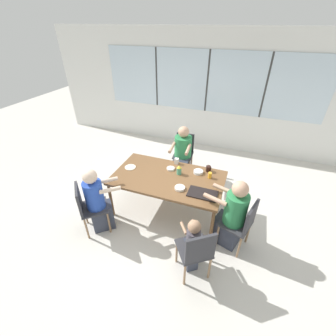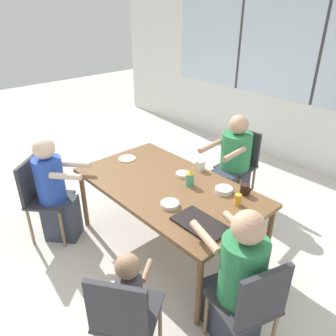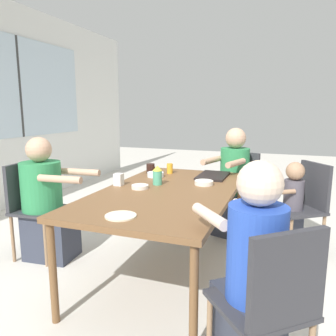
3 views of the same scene
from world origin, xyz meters
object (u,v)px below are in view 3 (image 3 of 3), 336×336
at_px(person_woman_green_shirt, 233,186).
at_px(coffee_mug, 151,168).
at_px(chair_for_man_teal_shirt, 30,201).
at_px(sippy_cup, 157,175).
at_px(chair_for_toddler, 305,201).
at_px(person_toddler, 290,212).
at_px(milk_carton_small, 119,180).
at_px(chair_for_woman_green_shirt, 239,184).
at_px(bowl_cereal, 156,175).
at_px(juice_glass, 170,168).
at_px(person_man_blue_shirt, 251,282).
at_px(bowl_white_shallow, 204,183).
at_px(bowl_fruit, 140,187).
at_px(chair_for_man_blue_shirt, 272,300).
at_px(person_man_teal_shirt, 47,206).

xyz_separation_m(person_woman_green_shirt, coffee_mug, (-0.51, 0.75, 0.24)).
bearing_deg(chair_for_man_teal_shirt, sippy_cup, 97.45).
bearing_deg(chair_for_man_teal_shirt, coffee_mug, 122.61).
relative_size(chair_for_toddler, person_toddler, 0.98).
distance_m(chair_for_man_teal_shirt, chair_for_toddler, 2.55).
relative_size(person_woman_green_shirt, coffee_mug, 11.84).
bearing_deg(milk_carton_small, chair_for_woman_green_shirt, -33.87).
xyz_separation_m(chair_for_woman_green_shirt, person_toddler, (-0.58, -0.55, -0.09)).
height_order(person_woman_green_shirt, bowl_cereal, person_woman_green_shirt).
xyz_separation_m(juice_glass, bowl_cereal, (-0.21, 0.07, -0.03)).
xyz_separation_m(person_woman_green_shirt, person_man_blue_shirt, (-1.98, -0.41, -0.00)).
height_order(chair_for_man_teal_shirt, bowl_white_shallow, chair_for_man_teal_shirt).
xyz_separation_m(coffee_mug, milk_carton_small, (-0.59, 0.04, 0.00)).
xyz_separation_m(person_man_blue_shirt, bowl_white_shallow, (1.16, 0.53, 0.21)).
bearing_deg(coffee_mug, bowl_fruit, -164.71).
distance_m(chair_for_man_blue_shirt, person_woman_green_shirt, 2.17).
relative_size(juice_glass, bowl_white_shallow, 0.62).
height_order(person_toddler, bowl_fruit, person_toddler).
relative_size(chair_for_man_teal_shirt, milk_carton_small, 8.47).
bearing_deg(bowl_cereal, milk_carton_small, 160.34).
distance_m(chair_for_woman_green_shirt, juice_glass, 0.90).
relative_size(chair_for_man_teal_shirt, person_toddler, 0.98).
bearing_deg(person_toddler, chair_for_man_blue_shirt, 141.40).
distance_m(person_woman_green_shirt, bowl_white_shallow, 0.86).
bearing_deg(milk_carton_small, sippy_cup, -64.13).
bearing_deg(chair_for_man_blue_shirt, milk_carton_small, 101.91).
xyz_separation_m(sippy_cup, bowl_fruit, (-0.18, 0.08, -0.07)).
xyz_separation_m(person_toddler, bowl_fruit, (-0.72, 1.18, 0.30)).
height_order(chair_for_woman_green_shirt, juice_glass, chair_for_woman_green_shirt).
xyz_separation_m(chair_for_man_blue_shirt, bowl_cereal, (1.44, 1.15, 0.22)).
bearing_deg(bowl_fruit, bowl_white_shallow, -55.69).
distance_m(chair_for_toddler, bowl_cereal, 1.42).
bearing_deg(person_man_teal_shirt, chair_for_toddler, 106.51).
relative_size(chair_for_man_blue_shirt, coffee_mug, 8.94).
bearing_deg(coffee_mug, bowl_white_shallow, -116.23).
xyz_separation_m(coffee_mug, bowl_white_shallow, (-0.31, -0.63, -0.03)).
distance_m(person_man_teal_shirt, juice_glass, 1.22).
bearing_deg(chair_for_man_teal_shirt, bowl_cereal, 113.42).
bearing_deg(person_woman_green_shirt, bowl_cereal, 63.60).
bearing_deg(bowl_fruit, bowl_cereal, 6.85).
height_order(chair_for_woman_green_shirt, person_woman_green_shirt, person_woman_green_shirt).
relative_size(chair_for_woman_green_shirt, bowl_cereal, 5.54).
xyz_separation_m(chair_for_man_blue_shirt, milk_carton_small, (1.00, 1.31, 0.24)).
bearing_deg(chair_for_woman_green_shirt, milk_carton_small, 73.72).
relative_size(chair_for_man_blue_shirt, person_man_teal_shirt, 0.78).
bearing_deg(chair_for_man_blue_shirt, chair_for_toddler, 42.45).
height_order(chair_for_woman_green_shirt, coffee_mug, chair_for_woman_green_shirt).
relative_size(chair_for_toddler, bowl_fruit, 6.26).
relative_size(person_man_blue_shirt, person_man_teal_shirt, 1.02).
height_order(person_man_blue_shirt, coffee_mug, person_man_blue_shirt).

